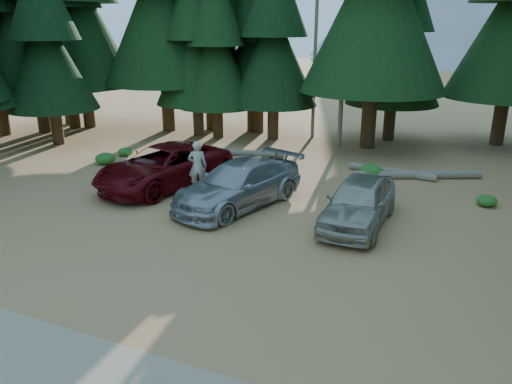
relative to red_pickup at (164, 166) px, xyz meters
The scene contains 20 objects.
ground 6.24m from the red_pickup, 49.69° to the right, with size 160.00×160.00×0.00m, color #AE804A.
gravel_strip 11.94m from the red_pickup, 70.37° to the right, with size 26.00×3.50×0.01m, color tan.
forest_belt_north 11.07m from the red_pickup, 68.75° to the left, with size 36.00×7.00×22.00m, color black, non-canonical shape.
snag_front 12.06m from the red_pickup, 63.88° to the left, with size 0.24×0.24×12.00m, color #6D6957.
snag_back 12.35m from the red_pickup, 76.07° to the left, with size 0.20×0.20×10.00m, color #6D6957.
red_pickup is the anchor object (origin of this frame).
silver_minivan_center 3.88m from the red_pickup, 12.56° to the right, with size 2.28×5.61×1.63m, color #A9ABB1.
silver_minivan_right 8.28m from the red_pickup, ahead, with size 1.89×4.71×1.60m, color #AAA697.
frisbee_player 1.87m from the red_pickup, 11.68° to the right, with size 0.86×0.74×2.00m.
log_left 5.90m from the red_pickup, 81.03° to the left, with size 0.30×0.30×4.17m, color #6D6957.
log_mid 9.93m from the red_pickup, 32.46° to the left, with size 0.32×0.32×3.89m, color #6D6957.
log_right 10.80m from the red_pickup, 28.94° to the left, with size 0.36×0.36×5.56m, color #6D6957.
shrub_far_left 4.87m from the red_pickup, 158.85° to the left, with size 0.96×0.96×0.53m, color #2D6E21.
shrub_left 3.16m from the red_pickup, 101.04° to the left, with size 1.08×1.08×0.60m, color #2D6E21.
shrub_center_left 2.46m from the red_pickup, 88.16° to the left, with size 0.98×0.98×0.54m, color #2D6E21.
shrub_center_right 5.11m from the red_pickup, 63.47° to the left, with size 0.77×0.77×0.42m, color #2D6E21.
shrub_right 8.12m from the red_pickup, 12.83° to the left, with size 1.05×1.05×0.58m, color #2D6E21.
shrub_far_right 8.89m from the red_pickup, 31.84° to the left, with size 1.03×1.03×0.57m, color #2D6E21.
shrub_edge_west 5.72m from the red_pickup, 143.70° to the left, with size 0.75×0.75×0.41m, color #2D6E21.
shrub_edge_east 12.53m from the red_pickup, 12.80° to the left, with size 0.74×0.74×0.41m, color #2D6E21.
Camera 1 is at (7.31, -11.77, 6.46)m, focal length 35.00 mm.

